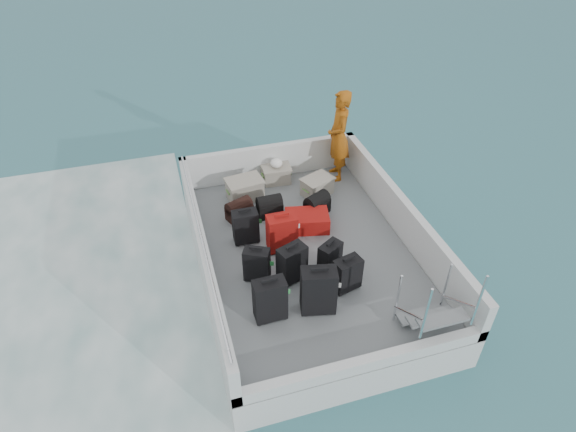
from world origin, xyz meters
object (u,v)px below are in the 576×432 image
object	(u,v)px
crate_2	(277,175)
crate_3	(317,187)
suitcase_6	(347,275)
crate_1	(276,174)
suitcase_8	(307,221)
passenger	(339,136)
crate_0	(245,190)
suitcase_2	(246,227)
suitcase_1	(257,265)
suitcase_5	(282,233)
suitcase_0	(270,300)
suitcase_4	(292,264)
suitcase_3	(318,291)
suitcase_7	(330,258)

from	to	relation	value
crate_2	crate_3	distance (m)	0.91
suitcase_6	crate_1	bearing A→B (deg)	80.29
suitcase_8	passenger	bearing A→B (deg)	-25.53
crate_0	passenger	distance (m)	2.12
suitcase_2	crate_3	world-z (taller)	suitcase_2
suitcase_1	suitcase_8	bearing A→B (deg)	67.03
suitcase_5	crate_2	size ratio (longest dim) A/B	1.28
suitcase_0	crate_1	world-z (taller)	suitcase_0
suitcase_4	passenger	xyz separation A→B (m)	(1.75, 2.59, 0.61)
suitcase_6	crate_1	distance (m)	3.22
suitcase_6	passenger	distance (m)	3.24
suitcase_1	passenger	world-z (taller)	passenger
passenger	crate_1	bearing A→B (deg)	-89.24
suitcase_3	crate_3	distance (m)	2.98
crate_0	crate_3	xyz separation A→B (m)	(1.38, -0.27, -0.03)
suitcase_2	suitcase_4	size ratio (longest dim) A/B	0.96
suitcase_4	suitcase_8	bearing A→B (deg)	40.31
suitcase_7	suitcase_8	size ratio (longest dim) A/B	0.71
suitcase_7	suitcase_8	world-z (taller)	suitcase_7
suitcase_2	crate_0	world-z (taller)	suitcase_2
suitcase_0	suitcase_7	size ratio (longest dim) A/B	1.32
suitcase_0	suitcase_4	size ratio (longest dim) A/B	1.10
suitcase_2	passenger	bearing A→B (deg)	34.97
suitcase_8	crate_2	xyz separation A→B (m)	(-0.12, 1.59, 0.01)
suitcase_3	passenger	bearing A→B (deg)	76.77
suitcase_8	crate_0	bearing A→B (deg)	47.87
suitcase_7	crate_1	bearing A→B (deg)	61.34
suitcase_2	suitcase_4	world-z (taller)	suitcase_4
suitcase_0	suitcase_8	xyz separation A→B (m)	(1.16, 1.82, -0.21)
suitcase_4	crate_0	world-z (taller)	suitcase_4
suitcase_8	crate_0	xyz separation A→B (m)	(-0.86, 1.21, 0.04)
suitcase_3	passenger	distance (m)	3.69
suitcase_5	suitcase_7	distance (m)	0.94
suitcase_6	crate_2	world-z (taller)	suitcase_6
suitcase_0	passenger	bearing A→B (deg)	53.83
suitcase_4	suitcase_5	size ratio (longest dim) A/B	0.96
suitcase_3	crate_3	size ratio (longest dim) A/B	1.39
suitcase_0	suitcase_4	world-z (taller)	suitcase_0
suitcase_2	suitcase_6	distance (m)	1.97
suitcase_0	suitcase_1	xyz separation A→B (m)	(0.00, 0.82, -0.06)
suitcase_8	crate_3	size ratio (longest dim) A/B	1.37
suitcase_4	suitcase_8	size ratio (longest dim) A/B	0.85
suitcase_4	crate_0	size ratio (longest dim) A/B	1.00
crate_1	crate_3	xyz separation A→B (m)	(0.65, -0.68, 0.01)
passenger	suitcase_0	bearing A→B (deg)	-25.46
suitcase_4	crate_0	distance (m)	2.38
crate_1	suitcase_6	bearing A→B (deg)	-85.61
crate_0	suitcase_6	bearing A→B (deg)	-70.76
suitcase_2	suitcase_8	distance (m)	1.14
suitcase_6	suitcase_8	bearing A→B (deg)	79.94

